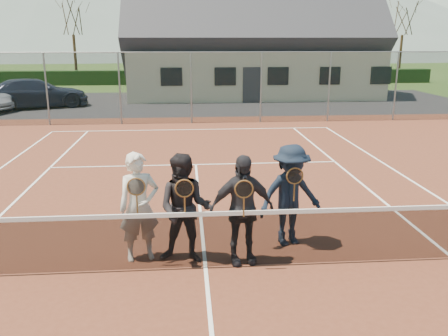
# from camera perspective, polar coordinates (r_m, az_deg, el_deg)

# --- Properties ---
(ground) EXTENTS (220.00, 220.00, 0.00)m
(ground) POSITION_cam_1_polar(r_m,az_deg,el_deg) (27.10, -4.11, 7.75)
(ground) COLOR #2F4B1A
(ground) RESTS_ON ground
(court_surface) EXTENTS (30.00, 30.00, 0.02)m
(court_surface) POSITION_cam_1_polar(r_m,az_deg,el_deg) (7.73, -2.25, -11.95)
(court_surface) COLOR #562819
(court_surface) RESTS_ON ground
(tarmac_carpark) EXTENTS (40.00, 12.00, 0.01)m
(tarmac_carpark) POSITION_cam_1_polar(r_m,az_deg,el_deg) (27.36, -12.59, 7.50)
(tarmac_carpark) COLOR black
(tarmac_carpark) RESTS_ON ground
(hedge_row) EXTENTS (40.00, 1.20, 1.10)m
(hedge_row) POSITION_cam_1_polar(r_m,az_deg,el_deg) (38.98, -4.35, 10.86)
(hedge_row) COLOR black
(hedge_row) RESTS_ON ground
(hill_west) EXTENTS (110.00, 110.00, 18.00)m
(hill_west) POSITION_cam_1_polar(r_m,az_deg,el_deg) (104.97, -19.22, 17.48)
(hill_west) COLOR #53645C
(hill_west) RESTS_ON ground
(hill_centre) EXTENTS (120.00, 120.00, 22.00)m
(hill_centre) POSITION_cam_1_polar(r_m,az_deg,el_deg) (104.13, 6.95, 19.31)
(hill_centre) COLOR #576960
(hill_centre) RESTS_ON ground
(hill_east) EXTENTS (90.00, 90.00, 14.00)m
(hill_east) POSITION_cam_1_polar(r_m,az_deg,el_deg) (115.94, 24.77, 15.67)
(hill_east) COLOR slate
(hill_east) RESTS_ON ground
(car_c) EXTENTS (5.69, 3.96, 1.53)m
(car_c) POSITION_cam_1_polar(r_m,az_deg,el_deg) (27.13, -21.69, 8.35)
(car_c) COLOR #1B2236
(car_c) RESTS_ON ground
(court_markings) EXTENTS (11.03, 23.83, 0.01)m
(court_markings) POSITION_cam_1_polar(r_m,az_deg,el_deg) (7.72, -2.25, -11.85)
(court_markings) COLOR white
(court_markings) RESTS_ON court_surface
(tennis_net) EXTENTS (11.68, 0.08, 1.10)m
(tennis_net) POSITION_cam_1_polar(r_m,az_deg,el_deg) (7.50, -2.29, -8.35)
(tennis_net) COLOR slate
(tennis_net) RESTS_ON ground
(perimeter_fence) EXTENTS (30.07, 0.07, 3.02)m
(perimeter_fence) POSITION_cam_1_polar(r_m,az_deg,el_deg) (20.47, -3.97, 9.60)
(perimeter_fence) COLOR slate
(perimeter_fence) RESTS_ON ground
(clubhouse) EXTENTS (15.60, 8.20, 7.70)m
(clubhouse) POSITION_cam_1_polar(r_m,az_deg,el_deg) (31.16, 3.32, 16.10)
(clubhouse) COLOR beige
(clubhouse) RESTS_ON ground
(tree_b) EXTENTS (3.20, 3.20, 7.77)m
(tree_b) POSITION_cam_1_polar(r_m,az_deg,el_deg) (40.87, -17.89, 17.76)
(tree_b) COLOR #372114
(tree_b) RESTS_ON ground
(tree_c) EXTENTS (3.20, 3.20, 7.77)m
(tree_c) POSITION_cam_1_polar(r_m,az_deg,el_deg) (39.99, -1.50, 18.52)
(tree_c) COLOR #362313
(tree_c) RESTS_ON ground
(tree_d) EXTENTS (3.20, 3.20, 7.77)m
(tree_d) POSITION_cam_1_polar(r_m,az_deg,el_deg) (41.77, 13.06, 18.02)
(tree_d) COLOR #372414
(tree_d) RESTS_ON ground
(tree_e) EXTENTS (3.20, 3.20, 7.77)m
(tree_e) POSITION_cam_1_polar(r_m,az_deg,el_deg) (43.91, 20.90, 17.29)
(tree_e) COLOR #332012
(tree_e) RESTS_ON ground
(player_a) EXTENTS (0.75, 0.60, 1.80)m
(player_a) POSITION_cam_1_polar(r_m,az_deg,el_deg) (7.79, -10.18, -4.64)
(player_a) COLOR silver
(player_a) RESTS_ON court_surface
(player_b) EXTENTS (0.99, 0.83, 1.80)m
(player_b) POSITION_cam_1_polar(r_m,az_deg,el_deg) (7.62, -4.73, -4.92)
(player_b) COLOR black
(player_b) RESTS_ON court_surface
(player_c) EXTENTS (1.11, 0.58, 1.80)m
(player_c) POSITION_cam_1_polar(r_m,az_deg,el_deg) (7.56, 2.13, -5.03)
(player_c) COLOR #232227
(player_c) RESTS_ON court_surface
(player_d) EXTENTS (1.30, 0.95, 1.80)m
(player_d) POSITION_cam_1_polar(r_m,az_deg,el_deg) (8.31, 7.99, -3.27)
(player_d) COLOR black
(player_d) RESTS_ON court_surface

